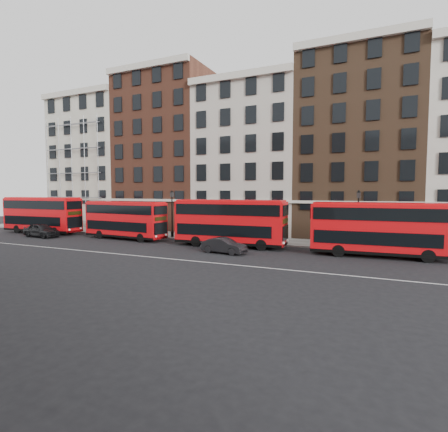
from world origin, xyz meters
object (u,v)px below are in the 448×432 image
at_px(bus_b, 125,219).
at_px(bus_c, 230,222).
at_px(car_front, 224,246).
at_px(bus_d, 378,228).
at_px(bus_a, 42,214).
at_px(car_rear, 41,230).

height_order(bus_b, bus_c, bus_c).
distance_m(bus_b, car_front, 14.29).
bearing_deg(bus_d, bus_b, 177.37).
bearing_deg(bus_c, bus_b, 177.25).
height_order(bus_a, bus_d, bus_a).
height_order(bus_a, bus_b, bus_a).
height_order(bus_b, car_front, bus_b).
xyz_separation_m(bus_b, car_rear, (-10.10, -2.66, -1.45)).
relative_size(bus_b, bus_d, 0.96).
relative_size(bus_a, car_front, 2.74).
bearing_deg(car_front, car_rear, 94.85).
bearing_deg(car_rear, bus_a, 54.50).
xyz_separation_m(bus_a, bus_d, (39.18, -0.00, -0.09)).
distance_m(bus_a, bus_b, 13.34).
distance_m(bus_b, car_rear, 10.54).
distance_m(bus_d, car_front, 12.73).
height_order(bus_d, car_rear, bus_d).
bearing_deg(car_front, bus_c, 23.01).
xyz_separation_m(bus_c, car_rear, (-22.82, -2.66, -1.62)).
relative_size(bus_a, bus_c, 1.01).
height_order(bus_c, car_front, bus_c).
distance_m(bus_c, car_front, 4.11).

